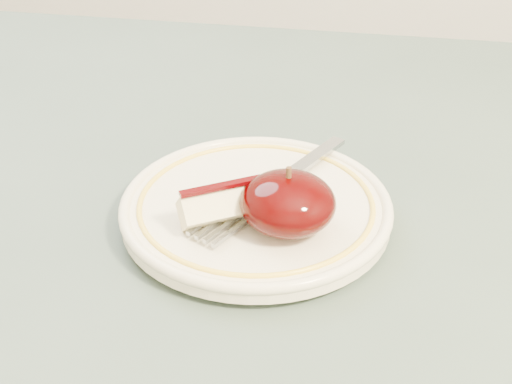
% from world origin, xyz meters
% --- Properties ---
extents(table, '(0.90, 0.90, 0.75)m').
position_xyz_m(table, '(0.00, 0.00, 0.66)').
color(table, brown).
rests_on(table, ground).
extents(plate, '(0.21, 0.21, 0.02)m').
position_xyz_m(plate, '(0.01, 0.01, 0.76)').
color(plate, white).
rests_on(plate, table).
extents(apple_half, '(0.07, 0.07, 0.05)m').
position_xyz_m(apple_half, '(0.04, -0.02, 0.79)').
color(apple_half, black).
rests_on(apple_half, plate).
extents(apple_wedge, '(0.08, 0.06, 0.03)m').
position_xyz_m(apple_wedge, '(-0.01, -0.02, 0.78)').
color(apple_wedge, beige).
rests_on(apple_wedge, plate).
extents(fork, '(0.10, 0.18, 0.00)m').
position_xyz_m(fork, '(0.02, 0.02, 0.77)').
color(fork, gray).
rests_on(fork, plate).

